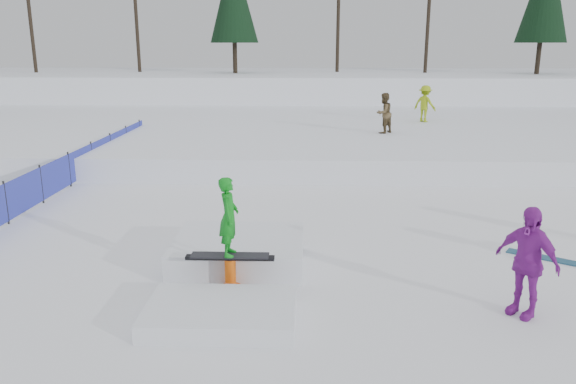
{
  "coord_description": "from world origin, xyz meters",
  "views": [
    {
      "loc": [
        0.92,
        -10.26,
        4.35
      ],
      "look_at": [
        0.5,
        2.0,
        1.1
      ],
      "focal_mm": 35.0,
      "sensor_mm": 36.0,
      "label": 1
    }
  ],
  "objects_px": {
    "walker_olive": "(384,113)",
    "walker_ygreen": "(425,104)",
    "safety_fence": "(69,169)",
    "spectator_purple": "(527,262)",
    "jib_rail_feature": "(235,262)"
  },
  "relations": [
    {
      "from": "spectator_purple",
      "to": "jib_rail_feature",
      "type": "distance_m",
      "value": 5.16
    },
    {
      "from": "spectator_purple",
      "to": "walker_olive",
      "type": "bearing_deg",
      "value": 142.41
    },
    {
      "from": "safety_fence",
      "to": "walker_olive",
      "type": "xyz_separation_m",
      "value": [
        10.53,
        6.08,
        1.07
      ]
    },
    {
      "from": "walker_olive",
      "to": "spectator_purple",
      "type": "height_order",
      "value": "walker_olive"
    },
    {
      "from": "walker_ygreen",
      "to": "safety_fence",
      "type": "bearing_deg",
      "value": 77.59
    },
    {
      "from": "safety_fence",
      "to": "jib_rail_feature",
      "type": "xyz_separation_m",
      "value": [
        6.06,
        -6.89,
        -0.25
      ]
    },
    {
      "from": "walker_olive",
      "to": "walker_ygreen",
      "type": "relative_size",
      "value": 0.97
    },
    {
      "from": "walker_ygreen",
      "to": "spectator_purple",
      "type": "relative_size",
      "value": 0.9
    },
    {
      "from": "safety_fence",
      "to": "walker_ygreen",
      "type": "bearing_deg",
      "value": 36.63
    },
    {
      "from": "safety_fence",
      "to": "walker_olive",
      "type": "height_order",
      "value": "walker_olive"
    },
    {
      "from": "walker_olive",
      "to": "walker_ygreen",
      "type": "distance_m",
      "value": 4.22
    },
    {
      "from": "walker_olive",
      "to": "spectator_purple",
      "type": "xyz_separation_m",
      "value": [
        0.47,
        -14.31,
        -0.68
      ]
    },
    {
      "from": "walker_ygreen",
      "to": "spectator_purple",
      "type": "distance_m",
      "value": 17.93
    },
    {
      "from": "walker_ygreen",
      "to": "jib_rail_feature",
      "type": "bearing_deg",
      "value": 108.45
    },
    {
      "from": "walker_olive",
      "to": "walker_ygreen",
      "type": "bearing_deg",
      "value": -167.14
    }
  ]
}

